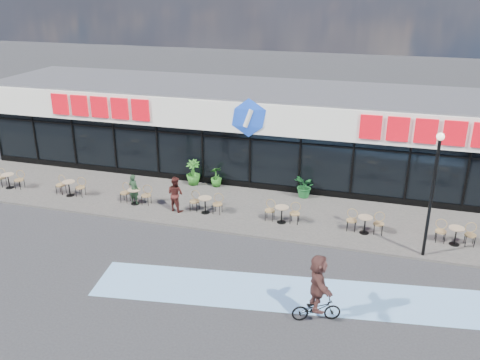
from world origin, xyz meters
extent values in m
plane|color=#28282B|center=(0.00, 0.00, 0.00)|extent=(120.00, 120.00, 0.00)
cube|color=#56524C|center=(0.00, 4.50, 0.05)|extent=(44.00, 5.00, 0.10)
cube|color=#78AEE4|center=(4.00, -1.50, 0.01)|extent=(14.17, 4.13, 0.01)
cube|color=black|center=(0.00, 10.00, 1.50)|extent=(30.00, 6.00, 3.00)
cube|color=silver|center=(0.00, 9.85, 3.75)|extent=(30.60, 6.30, 1.50)
cube|color=#47474C|center=(0.00, 10.00, 4.55)|extent=(30.60, 6.30, 0.10)
cube|color=#0D2A96|center=(0.00, 6.96, 3.05)|extent=(30.60, 0.08, 0.18)
cube|color=black|center=(0.00, 6.97, 2.65)|extent=(30.00, 0.06, 0.08)
cube|color=black|center=(0.00, 6.98, 0.20)|extent=(30.00, 0.10, 0.40)
cube|color=red|center=(-8.00, 6.70, 3.80)|extent=(5.63, 0.18, 1.10)
cube|color=red|center=(8.00, 6.70, 3.80)|extent=(5.63, 0.18, 1.10)
ellipsoid|color=blue|center=(0.00, 6.70, 3.80)|extent=(1.90, 0.24, 1.90)
cylinder|color=black|center=(-12.50, 6.97, 1.50)|extent=(0.10, 0.10, 3.00)
cylinder|color=black|center=(-10.00, 6.97, 1.50)|extent=(0.10, 0.10, 3.00)
cylinder|color=black|center=(-7.50, 6.97, 1.50)|extent=(0.10, 0.10, 3.00)
cylinder|color=black|center=(-5.00, 6.97, 1.50)|extent=(0.10, 0.10, 3.00)
cylinder|color=black|center=(-2.50, 6.97, 1.50)|extent=(0.10, 0.10, 3.00)
cylinder|color=black|center=(0.00, 6.97, 1.50)|extent=(0.10, 0.10, 3.00)
cylinder|color=black|center=(2.50, 6.97, 1.50)|extent=(0.10, 0.10, 3.00)
cylinder|color=black|center=(5.00, 6.97, 1.50)|extent=(0.10, 0.10, 3.00)
cylinder|color=black|center=(7.50, 6.97, 1.50)|extent=(0.10, 0.10, 3.00)
cylinder|color=black|center=(10.00, 6.97, 1.50)|extent=(0.10, 0.10, 3.00)
cylinder|color=black|center=(8.16, 2.30, 2.41)|extent=(0.12, 0.12, 4.62)
sphere|color=#FFF2CC|center=(8.16, 2.30, 4.82)|extent=(0.28, 0.28, 0.28)
cylinder|color=tan|center=(-11.67, 3.52, 0.82)|extent=(0.60, 0.60, 0.04)
cylinder|color=black|center=(-11.67, 3.52, 0.47)|extent=(0.06, 0.06, 0.70)
cylinder|color=black|center=(-11.67, 3.52, 0.11)|extent=(0.40, 0.40, 0.02)
cylinder|color=tan|center=(-8.16, 3.52, 0.82)|extent=(0.60, 0.60, 0.04)
cylinder|color=black|center=(-8.16, 3.52, 0.47)|extent=(0.06, 0.06, 0.70)
cylinder|color=black|center=(-8.16, 3.52, 0.11)|extent=(0.40, 0.40, 0.02)
cylinder|color=tan|center=(-4.65, 3.52, 0.82)|extent=(0.60, 0.60, 0.04)
cylinder|color=black|center=(-4.65, 3.52, 0.47)|extent=(0.06, 0.06, 0.70)
cylinder|color=black|center=(-4.65, 3.52, 0.11)|extent=(0.40, 0.40, 0.02)
cylinder|color=tan|center=(-1.14, 3.52, 0.82)|extent=(0.60, 0.60, 0.04)
cylinder|color=black|center=(-1.14, 3.52, 0.47)|extent=(0.06, 0.06, 0.70)
cylinder|color=black|center=(-1.14, 3.52, 0.11)|extent=(0.40, 0.40, 0.02)
cylinder|color=tan|center=(2.37, 3.52, 0.82)|extent=(0.60, 0.60, 0.04)
cylinder|color=black|center=(2.37, 3.52, 0.47)|extent=(0.06, 0.06, 0.70)
cylinder|color=black|center=(2.37, 3.52, 0.11)|extent=(0.40, 0.40, 0.02)
cylinder|color=tan|center=(5.88, 3.52, 0.82)|extent=(0.60, 0.60, 0.04)
cylinder|color=black|center=(5.88, 3.52, 0.47)|extent=(0.06, 0.06, 0.70)
cylinder|color=black|center=(5.88, 3.52, 0.11)|extent=(0.40, 0.40, 0.02)
cylinder|color=tan|center=(9.40, 3.52, 0.82)|extent=(0.60, 0.60, 0.04)
cylinder|color=black|center=(9.40, 3.52, 0.47)|extent=(0.06, 0.06, 0.70)
cylinder|color=black|center=(9.40, 3.52, 0.11)|extent=(0.40, 0.40, 0.02)
imported|color=#25621C|center=(-2.90, 6.59, 0.75)|extent=(0.84, 0.84, 1.30)
imported|color=#25631C|center=(-1.69, 6.69, 0.62)|extent=(0.81, 0.81, 1.03)
imported|color=#1B5E28|center=(2.88, 6.53, 0.67)|extent=(1.31, 1.34, 1.13)
imported|color=#1D341F|center=(-4.68, 3.56, 0.83)|extent=(0.59, 0.45, 1.45)
imported|color=#471C19|center=(-2.51, 3.40, 0.92)|extent=(0.95, 0.84, 1.63)
imported|color=black|center=(4.79, -2.70, 0.40)|extent=(1.63, 1.03, 0.81)
imported|color=brown|center=(4.79, -2.70, 1.37)|extent=(1.09, 1.78, 1.83)
camera|label=1|loc=(6.21, -16.02, 9.92)|focal=38.00mm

